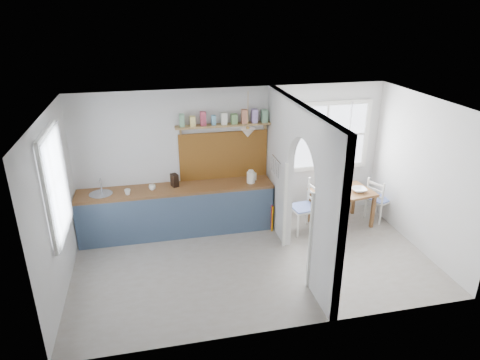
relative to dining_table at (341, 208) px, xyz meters
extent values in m
cube|color=gray|center=(-1.94, -0.93, -0.35)|extent=(5.80, 3.20, 0.01)
cube|color=silver|center=(-1.94, -0.93, 2.25)|extent=(5.80, 3.20, 0.01)
cube|color=silver|center=(-1.94, 0.67, 0.95)|extent=(5.80, 0.01, 2.60)
cube|color=silver|center=(-1.94, -2.53, 0.95)|extent=(5.80, 0.01, 2.60)
cube|color=silver|center=(-4.84, -0.93, 0.95)|extent=(0.01, 3.20, 2.60)
cube|color=silver|center=(0.96, -0.93, 0.95)|extent=(0.01, 3.20, 2.60)
cube|color=silver|center=(-1.24, -2.13, 0.95)|extent=(0.12, 0.80, 2.60)
cube|color=silver|center=(-1.24, 0.07, 0.95)|extent=(0.12, 1.20, 2.60)
cube|color=silver|center=(-1.24, -1.13, 1.73)|extent=(0.12, 1.20, 1.05)
cube|color=brown|center=(-3.07, 0.37, 0.53)|extent=(3.50, 0.60, 0.05)
cube|color=#475974|center=(-3.07, 0.09, 0.08)|extent=(3.50, 0.03, 0.85)
cube|color=black|center=(-3.07, 0.42, 0.08)|extent=(3.46, 0.45, 0.85)
cylinder|color=#AFB3BE|center=(-4.37, 0.37, 0.54)|extent=(0.40, 0.40, 0.02)
cube|color=brown|center=(-2.15, 0.65, 1.00)|extent=(1.65, 0.03, 0.90)
cube|color=#A47E50|center=(-2.15, 0.56, 1.60)|extent=(1.75, 0.20, 0.03)
cube|color=#5A8D67|center=(-2.89, 0.56, 1.71)|extent=(0.09, 0.09, 0.18)
cube|color=#EACE6C|center=(-2.71, 0.56, 1.71)|extent=(0.09, 0.09, 0.18)
cube|color=maroon|center=(-2.52, 0.56, 1.71)|extent=(0.09, 0.09, 0.18)
cube|color=teal|center=(-2.33, 0.56, 1.71)|extent=(0.09, 0.09, 0.18)
cube|color=silver|center=(-2.15, 0.56, 1.71)|extent=(0.09, 0.09, 0.18)
cube|color=#578547|center=(-1.96, 0.56, 1.71)|extent=(0.09, 0.09, 0.18)
cube|color=#B96C4B|center=(-1.77, 0.56, 1.71)|extent=(0.09, 0.09, 0.18)
cube|color=#9178BA|center=(-1.59, 0.56, 1.71)|extent=(0.09, 0.09, 0.18)
cube|color=#5A8D67|center=(-1.40, 0.56, 1.71)|extent=(0.09, 0.09, 0.18)
cone|color=#F4E6CF|center=(-1.79, 0.22, 1.53)|extent=(0.26, 0.26, 0.16)
cylinder|color=#AFB3BE|center=(-1.33, -0.03, 1.10)|extent=(0.02, 0.50, 0.02)
imported|color=silver|center=(-3.91, 0.24, 0.60)|extent=(0.11, 0.11, 0.10)
imported|color=white|center=(-3.49, 0.37, 0.60)|extent=(0.13, 0.13, 0.10)
cube|color=black|center=(-3.09, 0.44, 0.67)|extent=(0.15, 0.18, 0.23)
cylinder|color=#766246|center=(-3.09, 0.46, 0.63)|extent=(0.12, 0.12, 0.15)
cube|color=#B30F39|center=(-1.36, 0.06, -0.07)|extent=(0.02, 0.03, 0.49)
cube|color=#D47801|center=(-1.36, 0.01, -0.10)|extent=(0.02, 0.03, 0.53)
imported|color=white|center=(0.29, -0.07, 0.38)|extent=(0.29, 0.29, 0.07)
imported|color=#5F8E5B|center=(-0.13, -0.19, 0.39)|extent=(0.11, 0.11, 0.09)
cylinder|color=#2E2828|center=(-0.39, -0.07, 0.35)|extent=(0.19, 0.19, 0.02)
imported|color=#472A4D|center=(-0.01, 0.15, 0.45)|extent=(0.24, 0.24, 0.21)
camera|label=1|loc=(-3.46, -6.75, 3.61)|focal=32.00mm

